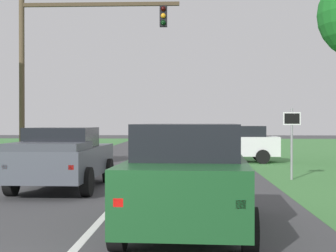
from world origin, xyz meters
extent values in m
plane|color=#424244|center=(0.00, 9.28, 0.00)|extent=(120.00, 120.00, 0.00)
cube|color=#194C23|center=(1.80, 3.66, 0.86)|extent=(2.29, 5.06, 1.00)
cube|color=black|center=(1.81, 3.91, 1.67)|extent=(1.95, 3.17, 0.62)
cube|color=red|center=(0.84, 1.25, 0.91)|extent=(0.14, 0.07, 0.12)
cube|color=red|center=(2.51, 1.17, 0.91)|extent=(0.14, 0.07, 0.12)
cylinder|color=black|center=(0.85, 5.25, 0.36)|extent=(0.28, 0.73, 0.72)
cylinder|color=black|center=(2.89, 5.15, 0.36)|extent=(0.28, 0.73, 0.72)
cylinder|color=black|center=(0.70, 2.18, 0.36)|extent=(0.28, 0.73, 0.72)
cylinder|color=black|center=(2.74, 2.07, 0.36)|extent=(0.28, 0.73, 0.72)
cube|color=#4C515B|center=(-1.95, 9.53, 0.83)|extent=(2.20, 5.14, 0.86)
cube|color=black|center=(-1.95, 9.27, 1.55)|extent=(1.88, 1.98, 0.59)
cube|color=#41454E|center=(-1.98, 7.95, 1.36)|extent=(2.02, 1.98, 0.20)
cube|color=red|center=(-2.86, 7.03, 0.87)|extent=(0.14, 0.06, 0.12)
cube|color=red|center=(-1.15, 6.99, 0.87)|extent=(0.14, 0.06, 0.12)
cylinder|color=black|center=(-2.96, 11.13, 0.40)|extent=(0.27, 0.81, 0.80)
cylinder|color=black|center=(-0.87, 11.08, 0.40)|extent=(0.27, 0.81, 0.80)
cylinder|color=black|center=(-3.03, 7.97, 0.40)|extent=(0.27, 0.81, 0.80)
cylinder|color=black|center=(-0.94, 7.92, 0.40)|extent=(0.27, 0.81, 0.80)
cylinder|color=brown|center=(-5.60, 16.65, 3.88)|extent=(0.24, 0.24, 7.77)
cube|color=#4C3D2B|center=(-2.11, 16.65, 7.17)|extent=(6.98, 0.16, 0.16)
cube|color=black|center=(0.68, 16.65, 6.62)|extent=(0.32, 0.28, 0.90)
sphere|color=black|center=(0.68, 16.50, 6.92)|extent=(0.22, 0.22, 0.22)
sphere|color=orange|center=(0.68, 16.50, 6.62)|extent=(0.22, 0.22, 0.22)
sphere|color=black|center=(0.68, 16.50, 6.32)|extent=(0.22, 0.22, 0.22)
cylinder|color=gray|center=(5.37, 12.17, 1.24)|extent=(0.08, 0.08, 2.48)
cube|color=white|center=(5.37, 12.14, 2.13)|extent=(0.60, 0.03, 0.44)
cube|color=black|center=(5.37, 12.13, 2.13)|extent=(0.52, 0.01, 0.36)
cube|color=silver|center=(3.96, 19.80, 0.81)|extent=(4.53, 1.94, 0.94)
cube|color=black|center=(4.19, 19.80, 1.54)|extent=(2.74, 1.67, 0.53)
cube|color=red|center=(1.78, 20.61, 0.86)|extent=(0.06, 0.14, 0.12)
cube|color=red|center=(1.73, 19.13, 0.86)|extent=(0.06, 0.14, 0.12)
cylinder|color=black|center=(5.38, 20.66, 0.34)|extent=(0.69, 0.24, 0.68)
cylinder|color=black|center=(5.33, 18.86, 0.34)|extent=(0.69, 0.24, 0.68)
cylinder|color=black|center=(2.60, 20.75, 0.34)|extent=(0.69, 0.24, 0.68)
cylinder|color=black|center=(2.55, 18.94, 0.34)|extent=(0.69, 0.24, 0.68)
camera|label=1|loc=(1.81, -5.79, 2.03)|focal=54.95mm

